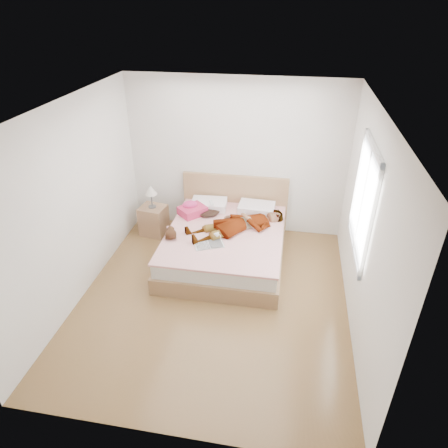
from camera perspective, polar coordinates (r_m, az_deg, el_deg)
name	(u,v)px	position (r m, az deg, el deg)	size (l,w,h in m)	color
ground	(213,298)	(5.60, -1.53, -10.57)	(4.00, 4.00, 0.00)	#4F3318
woman	(238,222)	(6.09, 2.06, 0.34)	(0.61, 1.62, 0.22)	silver
hair	(208,209)	(6.60, -2.30, 2.14)	(0.43, 0.52, 0.08)	black
phone	(211,203)	(6.48, -1.81, 3.06)	(0.05, 0.10, 0.01)	silver
room_shell	(363,202)	(5.02, 19.25, 3.01)	(4.00, 4.00, 4.00)	white
bed	(226,242)	(6.25, 0.29, -2.52)	(1.80, 2.08, 1.00)	brown
towel	(192,209)	(6.51, -4.61, 2.12)	(0.52, 0.52, 0.21)	#D23967
magazine	(209,244)	(5.75, -2.18, -2.85)	(0.49, 0.42, 0.02)	silver
coffee_mug	(216,236)	(5.86, -1.10, -1.66)	(0.13, 0.10, 0.10)	silver
plush_toy	(171,233)	(5.92, -7.62, -1.32)	(0.22, 0.28, 0.14)	black
nightstand	(154,218)	(6.95, -10.04, 0.84)	(0.47, 0.43, 0.90)	brown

